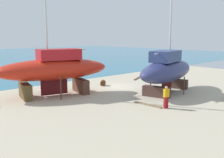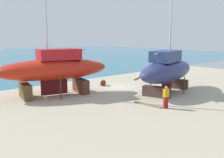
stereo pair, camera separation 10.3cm
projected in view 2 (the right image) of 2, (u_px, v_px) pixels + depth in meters
name	position (u px, v px, depth m)	size (l,w,h in m)	color
ground_plane	(156.00, 95.00, 25.56)	(48.27, 48.27, 0.00)	#B2A78D
sailboat_mid_port	(167.00, 70.00, 26.43)	(10.62, 5.62, 16.17)	#473027
sailboat_small_center	(54.00, 69.00, 25.10)	(11.36, 6.08, 16.65)	brown
worker	(166.00, 97.00, 20.78)	(0.47, 0.31, 1.77)	maroon
barrel_tipped_left	(103.00, 83.00, 30.32)	(0.61, 0.61, 0.88)	#522B15
barrel_blue_faded	(164.00, 72.00, 39.77)	(0.54, 0.54, 0.90)	brown
timber_long_fore	(147.00, 105.00, 21.79)	(2.71, 0.22, 0.12)	#80684A
timber_plank_near	(137.00, 78.00, 35.05)	(2.78, 0.14, 0.14)	brown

